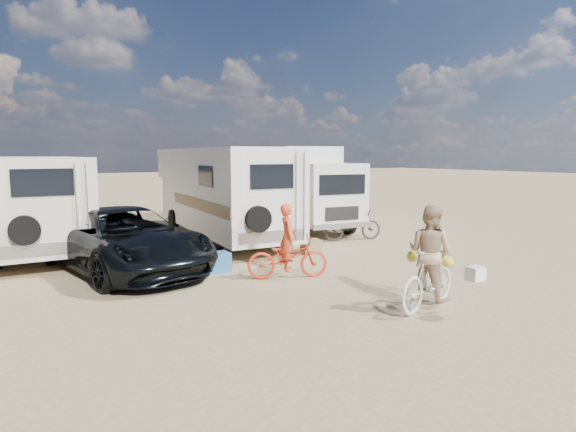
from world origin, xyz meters
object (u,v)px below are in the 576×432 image
rv_left (37,204)px  crate (311,247)px  box_truck (301,188)px  dark_suv (124,240)px  rider_woman (429,262)px  rider_man (288,245)px  bike_man (288,257)px  cooler (217,262)px  bike_woman (429,279)px  rv_main (220,194)px  bike_parked (353,225)px

rv_left → crate: bearing=-34.0°
box_truck → dark_suv: box_truck is taller
rider_woman → crate: size_ratio=3.44×
rider_man → crate: (1.98, 2.02, -0.56)m
rv_left → bike_man: bearing=-54.1°
box_truck → cooler: size_ratio=10.62×
bike_woman → rv_main: bearing=-14.0°
dark_suv → bike_parked: (7.41, 0.51, -0.26)m
rider_man → rider_woman: 3.40m
dark_suv → bike_parked: dark_suv is taller
bike_woman → cooler: 5.12m
rv_main → box_truck: size_ratio=1.31×
box_truck → bike_parked: box_truck is taller
bike_man → crate: size_ratio=3.65×
rv_left → bike_woman: rv_left is taller
rv_main → dark_suv: 4.97m
box_truck → rider_woman: 9.91m
crate → bike_man: bearing=-134.4°
bike_woman → cooler: (-2.24, 4.59, -0.32)m
box_truck → rider_man: box_truck is taller
bike_man → bike_woman: size_ratio=1.00×
cooler → rider_woman: bearing=-65.8°
cooler → rv_main: bearing=64.1°
cooler → rv_left: bearing=121.6°
crate → dark_suv: bearing=173.0°
bike_man → bike_parked: bearing=-32.9°
rv_main → bike_parked: size_ratio=4.20×
bike_woman → cooler: size_ratio=3.15×
box_truck → cooler: 7.34m
rv_main → rider_woman: (0.30, -8.95, -0.64)m
box_truck → bike_man: box_truck is taller
rider_man → rider_woman: rider_woman is taller
dark_suv → rider_woman: bearing=-66.6°
rv_main → bike_woman: rv_main is taller
box_truck → bike_man: (-4.25, -6.14, -1.07)m
rv_left → rv_main: bearing=-8.7°
rider_man → cooler: (-1.17, 1.36, -0.53)m
bike_parked → rider_woman: bearing=170.0°
crate → rv_main: bearing=108.0°
bike_parked → bike_woman: bearing=170.0°
box_truck → bike_parked: 3.17m
bike_man → rider_man: 0.28m
bike_woman → crate: size_ratio=3.66×
bike_man → rider_woman: 3.42m
cooler → crate: bearing=9.9°
box_truck → bike_woman: box_truck is taller
bike_parked → rider_man: bearing=143.1°
rider_man → crate: bearing=-23.1°
rider_woman → crate: 5.37m
rv_left → dark_suv: bearing=-67.2°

